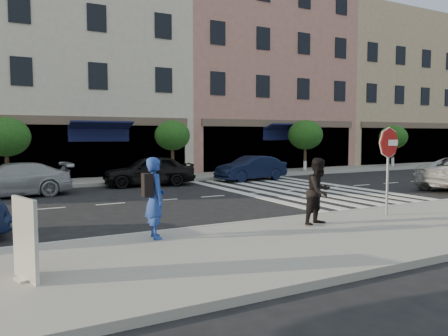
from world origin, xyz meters
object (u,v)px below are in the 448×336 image
at_px(walker, 319,191).
at_px(car_far_left, 10,180).
at_px(photographer, 155,198).
at_px(poster_board, 26,240).
at_px(stop_sign, 389,151).
at_px(car_far_mid, 149,171).
at_px(car_far_right, 251,168).

distance_m(walker, car_far_left, 12.25).
height_order(photographer, poster_board, photographer).
bearing_deg(photographer, walker, -92.31).
bearing_deg(stop_sign, photographer, -168.66).
bearing_deg(poster_board, car_far_mid, 46.27).
bearing_deg(stop_sign, car_far_right, 93.58).
relative_size(walker, car_far_right, 0.43).
bearing_deg(walker, photographer, 157.73).
distance_m(photographer, car_far_right, 13.87).
xyz_separation_m(car_far_left, car_far_right, (11.50, 0.81, -0.01)).
height_order(poster_board, car_far_left, poster_board).
height_order(stop_sign, car_far_right, stop_sign).
bearing_deg(car_far_left, poster_board, -4.23).
height_order(car_far_left, car_far_mid, car_far_mid).
xyz_separation_m(photographer, car_far_right, (9.00, 10.55, -0.39)).
xyz_separation_m(stop_sign, car_far_right, (2.31, 11.03, -1.31)).
bearing_deg(stop_sign, walker, -162.98).
bearing_deg(car_far_mid, stop_sign, 23.82).
xyz_separation_m(stop_sign, photographer, (-6.68, 0.48, -0.92)).
distance_m(poster_board, car_far_mid, 13.86).
xyz_separation_m(stop_sign, poster_board, (-9.39, -1.20, -1.18)).
distance_m(stop_sign, car_far_right, 11.34).
relative_size(photographer, car_far_left, 0.39).
height_order(car_far_left, car_far_right, car_far_left).
bearing_deg(stop_sign, car_far_left, 147.38).
relative_size(poster_board, car_far_right, 0.33).
xyz_separation_m(photographer, car_far_left, (-2.50, 9.74, -0.38)).
xyz_separation_m(walker, car_far_left, (-6.64, 10.29, -0.34)).
bearing_deg(car_far_left, car_far_mid, 96.35).
bearing_deg(car_far_mid, photographer, -10.06).
relative_size(stop_sign, car_far_mid, 0.59).
relative_size(photographer, car_far_right, 0.45).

